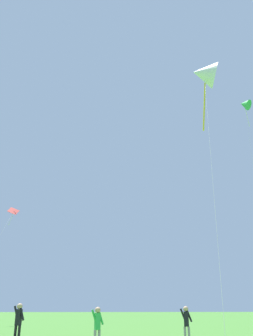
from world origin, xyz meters
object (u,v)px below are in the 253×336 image
Objects in this scene: person_far_back at (18,321)px; person_in_red_shirt at (186,322)px; kite_green_small at (245,105)px; kite_white_distant at (204,74)px; kite_red_high at (11,217)px; person_foreground_watcher at (97,325)px.

person_far_back reaches higher than person_in_red_shirt.
person_far_back is at bearing -136.14° from kite_green_small.
kite_white_distant is (-11.90, -19.55, -10.07)m from kite_green_small.
kite_red_high reaches higher than person_in_red_shirt.
person_in_red_shirt is (-2.52, -1.82, -14.81)m from kite_white_distant.
person_foreground_watcher is at bearing -154.53° from person_in_red_shirt.
person_far_back is (6.32, -24.36, -10.39)m from kite_red_high.
person_foreground_watcher is at bearing -69.83° from kite_red_high.
person_in_red_shirt reaches higher than person_foreground_watcher.
kite_red_high is at bearing 104.53° from person_far_back.
person_foreground_watcher is at bearing -150.33° from kite_white_distant.
person_in_red_shirt is (13.82, -24.65, -10.47)m from kite_red_high.
kite_red_high reaches higher than person_far_back.
kite_white_distant is 9.30× the size of person_far_back.
person_foreground_watcher is at bearing -128.42° from kite_green_small.
kite_white_distant reaches higher than person_far_back.
person_far_back reaches higher than person_foreground_watcher.
kite_white_distant reaches higher than person_in_red_shirt.
kite_red_high is (-28.25, 3.28, -14.42)m from kite_green_small.
person_in_red_shirt is 4.49m from person_foreground_watcher.
kite_white_distant is at bearing -121.34° from kite_green_small.
kite_white_distant is at bearing -54.41° from kite_red_high.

